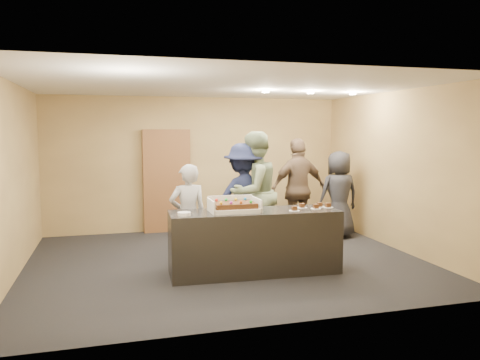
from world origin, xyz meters
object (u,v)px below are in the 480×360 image
(person_brown_extra, at_px, (298,189))
(person_dark_suit, at_px, (339,194))
(storage_cabinet, at_px, (167,181))
(person_sage_man, at_px, (254,193))
(sheet_cake, at_px, (234,205))
(plate_stack, at_px, (184,214))
(person_navy_man, at_px, (243,198))
(person_server_grey, at_px, (188,216))
(cake_box, at_px, (234,208))
(serving_counter, at_px, (255,242))

(person_brown_extra, height_order, person_dark_suit, person_brown_extra)
(storage_cabinet, xyz_separation_m, person_sage_man, (1.19, -2.04, -0.02))
(storage_cabinet, bearing_deg, sheet_cake, -79.66)
(person_sage_man, bearing_deg, person_brown_extra, -176.99)
(plate_stack, bearing_deg, storage_cabinet, 87.36)
(person_navy_man, xyz_separation_m, person_dark_suit, (2.04, 0.56, -0.09))
(storage_cabinet, relative_size, person_brown_extra, 1.08)
(storage_cabinet, bearing_deg, person_navy_man, -61.95)
(person_server_grey, relative_size, person_sage_man, 0.76)
(cake_box, distance_m, person_server_grey, 0.79)
(person_brown_extra, bearing_deg, cake_box, 38.66)
(storage_cabinet, height_order, person_server_grey, storage_cabinet)
(cake_box, xyz_separation_m, person_dark_suit, (2.51, 1.71, -0.12))
(serving_counter, relative_size, plate_stack, 13.50)
(sheet_cake, height_order, person_sage_man, person_sage_man)
(person_sage_man, relative_size, person_dark_suit, 1.22)
(sheet_cake, distance_m, person_sage_man, 1.24)
(person_brown_extra, bearing_deg, storage_cabinet, -37.43)
(sheet_cake, bearing_deg, person_dark_suit, 34.61)
(cake_box, bearing_deg, plate_stack, -169.33)
(person_sage_man, bearing_deg, person_navy_man, -61.81)
(cake_box, relative_size, person_navy_man, 0.37)
(sheet_cake, distance_m, plate_stack, 0.73)
(person_brown_extra, bearing_deg, sheet_cake, 39.06)
(person_server_grey, height_order, person_dark_suit, person_dark_suit)
(person_server_grey, bearing_deg, person_navy_man, -154.60)
(person_server_grey, xyz_separation_m, person_navy_man, (1.03, 0.62, 0.14))
(plate_stack, xyz_separation_m, person_brown_extra, (2.43, 1.91, 0.02))
(plate_stack, height_order, person_brown_extra, person_brown_extra)
(sheet_cake, bearing_deg, serving_counter, -0.00)
(person_navy_man, bearing_deg, serving_counter, 76.38)
(person_sage_man, height_order, person_brown_extra, person_sage_man)
(person_sage_man, distance_m, person_navy_man, 0.20)
(person_sage_man, xyz_separation_m, person_dark_suit, (1.89, 0.65, -0.18))
(person_dark_suit, bearing_deg, sheet_cake, 32.35)
(serving_counter, height_order, plate_stack, plate_stack)
(sheet_cake, bearing_deg, person_server_grey, 135.55)
(serving_counter, bearing_deg, person_dark_suit, 40.75)
(person_sage_man, bearing_deg, serving_counter, 43.12)
(storage_cabinet, xyz_separation_m, person_server_grey, (0.01, -2.57, -0.26))
(storage_cabinet, bearing_deg, person_dark_suit, -24.22)
(cake_box, bearing_deg, person_server_grey, 136.91)
(serving_counter, distance_m, person_navy_man, 1.27)
(person_server_grey, relative_size, person_navy_man, 0.85)
(sheet_cake, height_order, person_brown_extra, person_brown_extra)
(cake_box, bearing_deg, person_sage_man, 59.53)
(cake_box, bearing_deg, serving_counter, -4.80)
(person_dark_suit, bearing_deg, person_navy_man, 13.08)
(person_sage_man, relative_size, person_navy_man, 1.11)
(person_dark_suit, bearing_deg, person_sage_man, 16.81)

